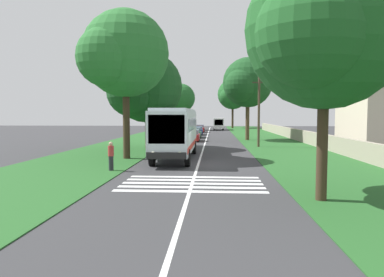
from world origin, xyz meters
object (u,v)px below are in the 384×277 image
pedestrian (111,156)px  roadside_tree_right_2 (232,95)px  trailing_minibus_0 (219,123)px  roadside_tree_left_0 (180,99)px  trailing_car_2 (197,131)px  roadside_building (382,114)px  trailing_car_0 (192,136)px  roadside_tree_left_1 (145,89)px  roadside_tree_left_2 (124,56)px  utility_pole (259,110)px  coach_bus (176,130)px  trailing_car_3 (200,129)px  roadside_tree_right_1 (320,36)px  trailing_car_1 (195,133)px  roadside_tree_right_0 (246,84)px

pedestrian → roadside_tree_right_2: bearing=-8.8°
trailing_minibus_0 → roadside_tree_left_0: size_ratio=0.62×
trailing_car_2 → roadside_building: size_ratio=0.43×
trailing_car_0 → pedestrian: 24.13m
roadside_tree_left_1 → roadside_building: 26.17m
roadside_tree_left_0 → roadside_building: 43.41m
roadside_tree_left_2 → utility_pole: size_ratio=1.54×
coach_bus → trailing_car_0: bearing=-0.5°
trailing_car_3 → pedestrian: (-46.27, 3.36, 0.24)m
trailing_minibus_0 → pedestrian: bearing=172.9°
roadside_tree_left_0 → roadside_building: bearing=-143.5°
coach_bus → roadside_tree_left_0: 49.52m
roadside_building → trailing_car_0: bearing=80.8°
trailing_minibus_0 → utility_pole: bearing=-174.9°
utility_pole → trailing_car_0: bearing=43.2°
roadside_tree_left_1 → roadside_tree_right_1: (-20.58, -10.69, 0.57)m
trailing_car_1 → roadside_tree_left_2: size_ratio=0.39×
trailing_car_2 → roadside_tree_left_0: size_ratio=0.44×
roadside_tree_left_0 → trailing_car_1: bearing=-169.9°
roadside_tree_left_0 → utility_pole: (-39.04, -11.68, -2.88)m
trailing_car_3 → utility_pole: 31.05m
utility_pole → roadside_tree_right_0: bearing=2.5°
trailing_car_3 → roadside_tree_left_0: roadside_tree_left_0 is taller
coach_bus → roadside_tree_right_2: bearing=-6.7°
roadside_tree_right_0 → pedestrian: roadside_tree_right_0 is taller
pedestrian → roadside_tree_right_0: bearing=-21.4°
roadside_building → roadside_tree_right_2: bearing=17.1°
roadside_tree_left_0 → roadside_tree_left_1: 41.21m
roadside_building → coach_bus: bearing=123.8°
trailing_car_0 → roadside_tree_right_1: (-30.42, -6.68, 5.65)m
trailing_car_3 → roadside_tree_left_0: bearing=26.5°
utility_pole → roadside_building: size_ratio=0.71×
trailing_minibus_0 → roadside_tree_left_1: roadside_tree_left_1 is taller
roadside_tree_left_2 → roadside_tree_right_1: size_ratio=1.16×
roadside_tree_right_1 → roadside_tree_right_2: (73.30, -0.30, 1.59)m
coach_bus → trailing_car_1: 24.35m
trailing_car_2 → roadside_tree_left_1: bearing=170.5°
roadside_tree_left_0 → roadside_tree_right_2: size_ratio=0.83×
coach_bus → trailing_car_1: coach_bus is taller
coach_bus → roadside_tree_right_0: size_ratio=1.06×
trailing_car_3 → trailing_minibus_0: size_ratio=0.72×
trailing_car_3 → roadside_tree_right_1: (-52.79, -6.68, 5.65)m
coach_bus → utility_pole: size_ratio=1.57×
roadside_tree_right_2 → pedestrian: size_ratio=6.92×
trailing_car_3 → roadside_tree_right_1: 53.51m
trailing_car_2 → roadside_tree_left_1: roadside_tree_left_1 is taller
trailing_car_3 → roadside_tree_right_2: roadside_tree_right_2 is taller
trailing_minibus_0 → utility_pole: 40.11m
trailing_car_0 → roadside_tree_left_0: size_ratio=0.44×
trailing_car_1 → pedestrian: pedestrian is taller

